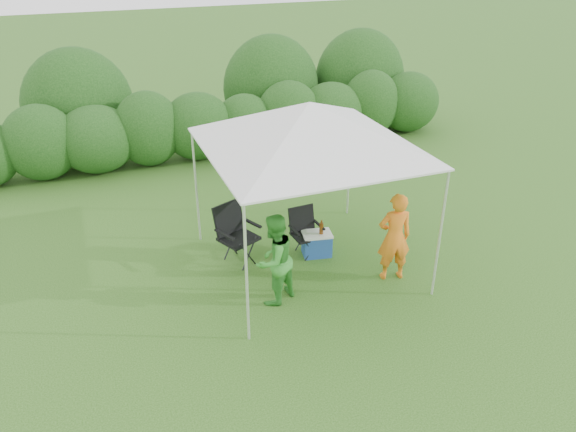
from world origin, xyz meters
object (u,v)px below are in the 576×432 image
object	(u,v)px
chair_left	(235,230)
man	(394,237)
woman	(274,260)
canopy	(309,126)
chair_right	(305,228)
cooler	(317,244)

from	to	relation	value
chair_left	man	size ratio (longest dim) A/B	0.68
chair_left	woman	world-z (taller)	woman
canopy	woman	xyz separation A→B (m)	(-0.86, -0.76, -1.73)
man	canopy	bearing A→B (deg)	-25.49
chair_right	canopy	bearing A→B (deg)	-110.03
woman	cooler	distance (m)	1.61
canopy	woman	world-z (taller)	canopy
chair_left	cooler	bearing A→B (deg)	-38.14
chair_right	woman	bearing A→B (deg)	-133.71
canopy	man	distance (m)	2.22
chair_right	chair_left	bearing A→B (deg)	167.50
man	woman	size ratio (longest dim) A/B	1.03
chair_left	man	xyz separation A→B (m)	(2.23, -1.42, 0.17)
cooler	man	bearing A→B (deg)	-41.44
chair_right	chair_left	size ratio (longest dim) A/B	0.82
chair_right	cooler	size ratio (longest dim) A/B	1.50
man	woman	world-z (taller)	man
chair_left	man	bearing A→B (deg)	-56.98
canopy	chair_right	bearing A→B (deg)	73.79
chair_right	chair_left	world-z (taller)	chair_left
canopy	chair_right	size ratio (longest dim) A/B	3.69
canopy	chair_right	xyz separation A→B (m)	(0.12, 0.40, -1.99)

